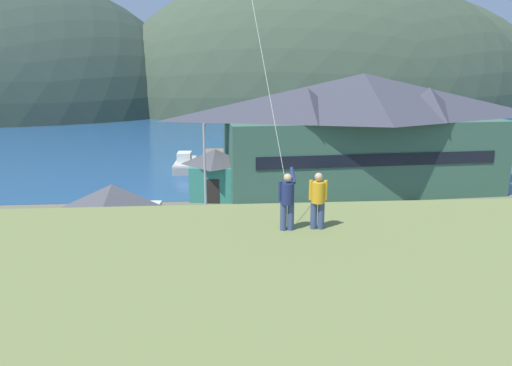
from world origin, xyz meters
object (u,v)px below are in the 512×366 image
harbor_lodge (361,130)px  parking_light_pole (205,170)px  storage_shed_near_lot (114,220)px  parked_car_mid_row_far (309,270)px  person_kite_flyer (287,199)px  wharf_dock (215,162)px  parked_car_mid_row_near (224,264)px  parked_car_back_row_left (37,237)px  person_companion (318,199)px  parked_car_front_row_end (423,231)px  moored_boat_wharfside (185,164)px  parked_car_back_row_right (280,237)px  storage_shed_waterside (216,173)px

harbor_lodge → parking_light_pole: bearing=-144.4°
parking_light_pole → storage_shed_near_lot: bearing=-136.8°
parked_car_mid_row_far → person_kite_flyer: bearing=-105.2°
wharf_dock → parked_car_mid_row_near: 33.06m
person_kite_flyer → parking_light_pole: bearing=98.9°
parked_car_back_row_left → person_companion: bearing=-47.6°
parked_car_mid_row_far → parked_car_front_row_end: bearing=32.2°
wharf_dock → person_kite_flyer: bearing=-86.4°
wharf_dock → person_kite_flyer: 44.88m
harbor_lodge → person_companion: (-10.60, -30.65, 1.95)m
storage_shed_near_lot → parked_car_front_row_end: storage_shed_near_lot is taller
parked_car_mid_row_near → parked_car_front_row_end: bearing=18.1°
parked_car_back_row_left → wharf_dock: bearing=68.1°
harbor_lodge → storage_shed_near_lot: harbor_lodge is taller
moored_boat_wharfside → person_companion: person_companion is taller
storage_shed_near_lot → person_kite_flyer: person_kite_flyer is taller
parked_car_mid_row_far → person_companion: (-1.78, -9.90, 6.83)m
harbor_lodge → parked_car_back_row_right: (-9.75, -15.65, -4.88)m
storage_shed_waterside → parked_car_back_row_right: (4.24, -13.75, -1.29)m
parked_car_front_row_end → person_kite_flyer: 20.41m
parking_light_pole → person_kite_flyer: 20.70m
wharf_dock → parked_car_back_row_right: bearing=-81.1°
harbor_lodge → parked_car_back_row_left: (-25.48, -14.32, -4.88)m
parked_car_front_row_end → moored_boat_wharfside: bearing=124.3°
harbor_lodge → storage_shed_waterside: (-13.99, -1.90, -3.59)m
parked_car_front_row_end → parked_car_mid_row_near: bearing=-161.9°
storage_shed_waterside → wharf_dock: bearing=91.1°
parking_light_pole → person_companion: bearing=-78.5°
harbor_lodge → person_companion: size_ratio=16.11×
parked_car_back_row_left → parked_car_back_row_right: (15.73, -1.33, 0.00)m
harbor_lodge → parked_car_mid_row_far: 23.06m
parked_car_front_row_end → parked_car_back_row_right: (-9.67, -0.41, 0.00)m
storage_shed_near_lot → wharf_dock: (5.87, 29.13, -2.15)m
moored_boat_wharfside → parking_light_pole: size_ratio=0.90×
wharf_dock → person_companion: size_ratio=8.87×
wharf_dock → parked_car_front_row_end: size_ratio=3.57×
moored_boat_wharfside → parked_car_back_row_right: 27.45m
storage_shed_near_lot → parked_car_back_row_left: (-5.32, 1.36, -1.43)m
parked_car_front_row_end → storage_shed_near_lot: bearing=-178.8°
parked_car_back_row_right → parking_light_pole: bearing=133.8°
parked_car_front_row_end → person_companion: (-10.51, -15.41, 6.83)m
storage_shed_near_lot → harbor_lodge: bearing=37.9°
storage_shed_near_lot → parked_car_back_row_right: (10.42, 0.02, -1.43)m
moored_boat_wharfside → parked_car_mid_row_far: size_ratio=1.62×
storage_shed_near_lot → wharf_dock: bearing=78.6°
wharf_dock → parked_car_front_row_end: 32.03m
parked_car_front_row_end → parking_light_pole: parking_light_pole is taller
moored_boat_wharfside → person_companion: (7.14, -41.26, 7.17)m
wharf_dock → parked_car_back_row_right: size_ratio=3.58×
moored_boat_wharfside → person_kite_flyer: (6.20, -41.30, 7.19)m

